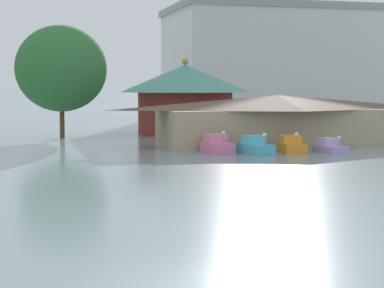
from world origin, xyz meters
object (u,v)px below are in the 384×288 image
Objects in this scene: pedal_boat_orange at (292,146)px; pedal_boat_cyan at (255,147)px; boathouse at (277,119)px; background_building_block at (293,63)px; pedal_boat_pink at (217,145)px; pedal_boat_lavender at (330,147)px; green_roof_pavilion at (185,94)px; shoreline_tree_mid at (61,69)px.

pedal_boat_cyan is at bearing -79.39° from pedal_boat_orange.
boathouse is at bearing 134.54° from pedal_boat_cyan.
boathouse is 49.39m from background_building_block.
pedal_boat_cyan is 0.08× the size of background_building_block.
pedal_boat_orange is at bearing -113.47° from background_building_block.
pedal_boat_orange is (5.50, -1.15, -0.04)m from pedal_boat_pink.
pedal_boat_orange is 0.92× the size of pedal_boat_lavender.
shoreline_tree_mid reaches higher than green_roof_pavilion.
pedal_boat_orange is at bearing 71.65° from pedal_boat_pink.
pedal_boat_cyan is 0.29× the size of shoreline_tree_mid.
boathouse is (4.36, 6.63, 1.65)m from pedal_boat_cyan.
boathouse is 15.12m from green_roof_pavilion.
pedal_boat_orange is 55.97m from background_building_block.
background_building_block is (22.06, 50.82, 7.91)m from pedal_boat_orange.
pedal_boat_lavender is at bearing -110.55° from background_building_block.
pedal_boat_cyan reaches higher than pedal_boat_lavender.
shoreline_tree_mid reaches higher than boathouse.
green_roof_pavilion reaches higher than pedal_boat_lavender.
shoreline_tree_mid is 49.99m from background_building_block.
green_roof_pavilion is (-2.91, 20.77, 3.60)m from pedal_boat_orange.
green_roof_pavilion is 39.31m from background_building_block.
green_roof_pavilion is (2.60, 19.62, 3.55)m from pedal_boat_pink.
shoreline_tree_mid is at bearing -139.00° from background_building_block.
pedal_boat_orange is 24.63m from shoreline_tree_mid.
green_roof_pavilion is (-5.64, 21.50, 3.68)m from pedal_boat_lavender.
pedal_boat_pink is 0.22× the size of green_roof_pavilion.
shoreline_tree_mid is at bearing -140.91° from pedal_boat_lavender.
shoreline_tree_mid is at bearing -157.40° from pedal_boat_cyan.
pedal_boat_orange is (2.97, 0.23, -0.02)m from pedal_boat_cyan.
boathouse is at bearing -34.36° from shoreline_tree_mid.
shoreline_tree_mid reaches higher than pedal_boat_cyan.
background_building_block is at bearing 65.04° from boathouse.
boathouse is (-1.34, 7.14, 1.75)m from pedal_boat_lavender.
pedal_boat_pink is at bearing -97.53° from green_roof_pavilion.
green_roof_pavilion is at bearing -170.58° from pedal_boat_lavender.
boathouse is at bearing -174.63° from pedal_boat_lavender.
pedal_boat_orange is at bearing 82.26° from pedal_boat_cyan.
pedal_boat_pink is 57.35m from background_building_block.
background_building_block is at bearing 162.76° from pedal_boat_orange.
pedal_boat_cyan is at bearing -90.18° from green_roof_pavilion.
shoreline_tree_mid is 0.28× the size of background_building_block.
pedal_boat_orange reaches higher than pedal_boat_lavender.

